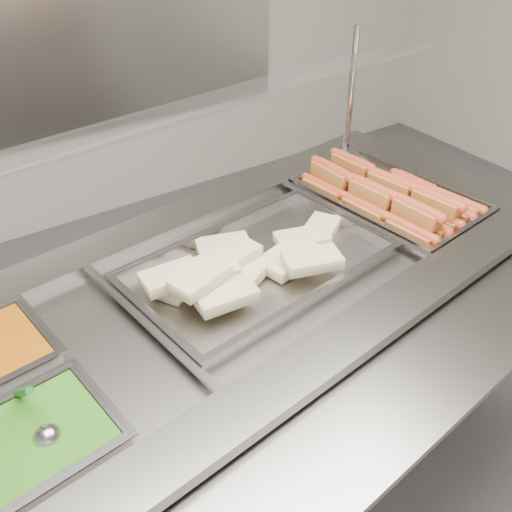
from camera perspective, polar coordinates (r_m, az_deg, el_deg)
back_panel at (r=3.43m, az=-21.39°, el=20.23°), size 3.00×0.04×1.20m
steam_counter at (r=1.97m, az=-1.22°, el=-12.94°), size 2.15×1.15×0.98m
tray_rail at (r=1.40m, az=13.79°, el=-13.39°), size 1.98×0.64×0.06m
sneeze_guard at (r=1.62m, az=-7.24°, el=13.85°), size 1.82×0.54×0.48m
pan_hotdogs at (r=2.09m, az=13.07°, el=4.95°), size 0.44×0.64×0.11m
pan_wraps at (r=1.69m, az=0.28°, el=-1.34°), size 0.79×0.53×0.08m
pan_peas at (r=1.34m, az=-21.41°, el=-17.85°), size 0.36×0.30×0.11m
hotdogs_in_buns at (r=2.05m, az=13.07°, el=5.87°), size 0.40×0.59×0.13m
tortilla_wraps at (r=1.65m, az=-1.39°, el=-0.78°), size 0.71×0.39×0.11m
serving_spoon at (r=1.30m, az=-20.49°, el=-15.93°), size 0.06×0.19×0.16m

